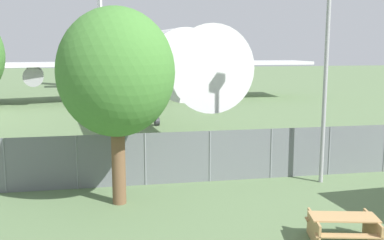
{
  "coord_description": "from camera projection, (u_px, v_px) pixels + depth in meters",
  "views": [
    {
      "loc": [
        -3.92,
        -5.72,
        5.23
      ],
      "look_at": [
        -0.14,
        14.07,
        2.0
      ],
      "focal_mm": 42.0,
      "sensor_mm": 36.0,
      "label": 1
    }
  ],
  "objects": [
    {
      "name": "perimeter_fence",
      "position": [
        210.0,
        156.0,
        17.67
      ],
      "size": [
        56.07,
        0.07,
        2.04
      ],
      "color": "slate",
      "rests_on": "ground"
    },
    {
      "name": "airplane",
      "position": [
        124.0,
        58.0,
        42.42
      ],
      "size": [
        39.6,
        48.33,
        12.31
      ],
      "rotation": [
        0.0,
        0.0,
        -1.45
      ],
      "color": "white",
      "rests_on": "ground"
    },
    {
      "name": "picnic_bench_near_cabin",
      "position": [
        343.0,
        226.0,
        12.12
      ],
      "size": [
        2.04,
        1.76,
        0.76
      ],
      "rotation": [
        0.0,
        0.0,
        -0.23
      ],
      "color": "tan",
      "rests_on": "ground"
    },
    {
      "name": "tree_left_of_cabin",
      "position": [
        116.0,
        73.0,
        14.61
      ],
      "size": [
        3.85,
        3.85,
        6.57
      ],
      "color": "brown",
      "rests_on": "ground"
    },
    {
      "name": "light_mast",
      "position": [
        327.0,
        50.0,
        16.92
      ],
      "size": [
        0.44,
        0.44,
        8.54
      ],
      "color": "#99999E",
      "rests_on": "ground"
    }
  ]
}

